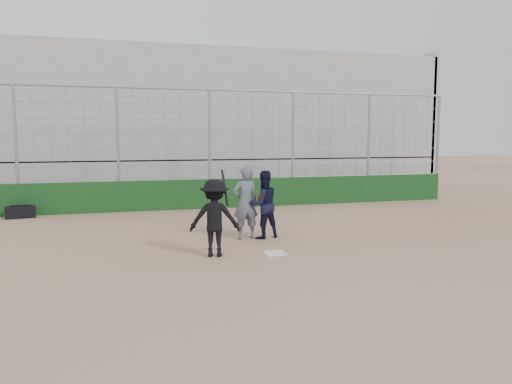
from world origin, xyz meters
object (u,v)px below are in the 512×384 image
object	(u,v)px
catcher_crouched	(264,216)
umpire	(245,206)
batter_at_plate	(215,218)
equipment_bag	(20,212)

from	to	relation	value
catcher_crouched	umpire	size ratio (longest dim) A/B	0.71
batter_at_plate	umpire	distance (m)	1.83
equipment_bag	batter_at_plate	bearing A→B (deg)	-53.74
batter_at_plate	umpire	bearing A→B (deg)	54.89
umpire	catcher_crouched	bearing A→B (deg)	163.95
umpire	equipment_bag	size ratio (longest dim) A/B	1.78
batter_at_plate	catcher_crouched	distance (m)	2.07
catcher_crouched	equipment_bag	world-z (taller)	catcher_crouched
batter_at_plate	equipment_bag	bearing A→B (deg)	126.26
batter_at_plate	catcher_crouched	bearing A→B (deg)	43.71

